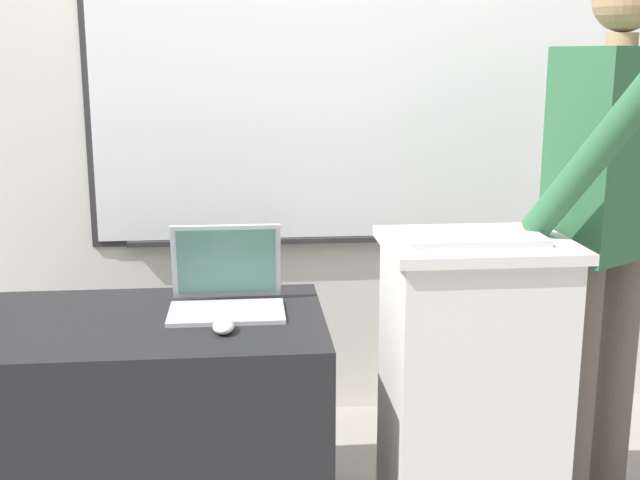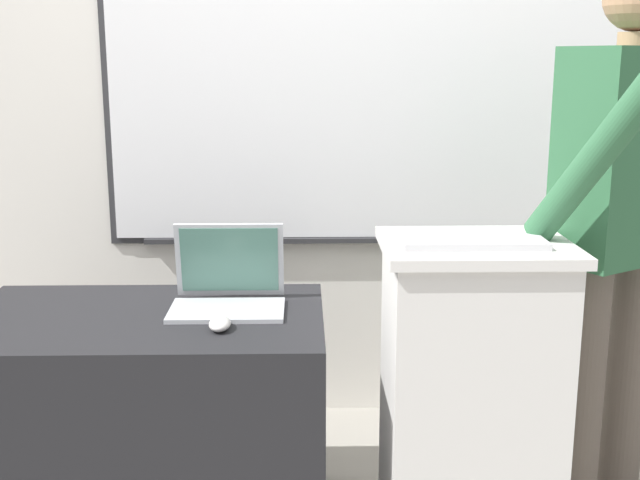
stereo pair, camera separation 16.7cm
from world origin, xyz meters
name	(u,v)px [view 2 (the right image)]	position (x,y,z in m)	size (l,w,h in m)	color
back_wall	(334,51)	(0.01, 1.39, 1.45)	(6.40, 0.17, 2.92)	silver
lectern_podium	(470,398)	(0.37, 0.37, 0.47)	(0.52, 0.43, 0.93)	silver
side_desk	(149,424)	(-0.58, 0.47, 0.35)	(1.05, 0.65, 0.69)	black
person_presenter	(620,215)	(0.83, 0.54, 0.97)	(0.57, 0.70, 1.69)	brown
laptop	(228,282)	(-0.34, 0.56, 0.77)	(0.34, 0.26, 0.25)	#B7BABF
wireless_keyboard	(473,242)	(0.35, 0.32, 0.94)	(0.39, 0.14, 0.02)	silver
computer_mouse_by_laptop	(220,324)	(-0.34, 0.34, 0.71)	(0.06, 0.10, 0.03)	silver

